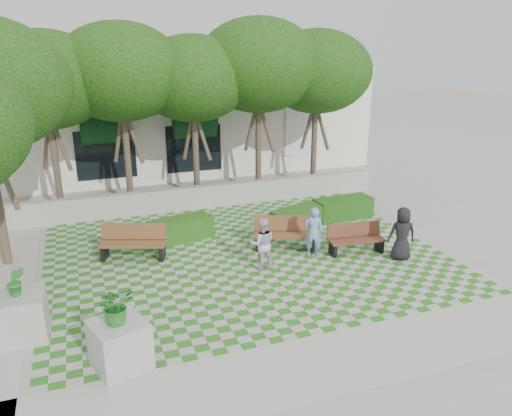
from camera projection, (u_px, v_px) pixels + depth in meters
name	position (u px, v px, depth m)	size (l,w,h in m)	color
ground	(257.00, 270.00, 14.78)	(90.00, 90.00, 0.00)	gray
lawn	(246.00, 256.00, 15.67)	(12.00, 12.00, 0.00)	#2B721E
sidewalk_south	(332.00, 361.00, 10.59)	(16.00, 2.00, 0.01)	#9E9B93
retaining_wall	(205.00, 196.00, 20.16)	(15.00, 0.36, 0.90)	#9E9B93
bench_east	(356.00, 239.00, 15.85)	(1.84, 0.79, 0.94)	#542B1C
bench_mid	(285.00, 234.00, 16.15)	(2.11, 1.33, 1.05)	brown
bench_west	(133.00, 243.00, 15.43)	(2.13, 1.31, 1.06)	brown
hedge_east	(343.00, 208.00, 18.95)	(2.23, 0.89, 0.78)	#1A4713
hedge_midright	(299.00, 218.00, 17.98)	(2.08, 0.83, 0.73)	#1E4612
hedge_midleft	(181.00, 229.00, 16.90)	(2.13, 0.85, 0.75)	#1F4D14
planter_front	(119.00, 335.00, 10.20)	(1.30, 1.30, 1.84)	#9E9B93
planter_back	(21.00, 314.00, 11.30)	(1.08, 1.08, 1.76)	#9E9B93
person_blue	(313.00, 232.00, 15.46)	(0.59, 0.39, 1.62)	#7195CE
person_dark	(402.00, 234.00, 15.23)	(0.82, 0.53, 1.68)	black
person_white	(262.00, 244.00, 14.64)	(0.77, 0.60, 1.58)	silver
tree_row	(152.00, 78.00, 17.82)	(17.70, 13.40, 7.41)	#47382B
building	(185.00, 117.00, 26.81)	(18.00, 8.92, 5.15)	silver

